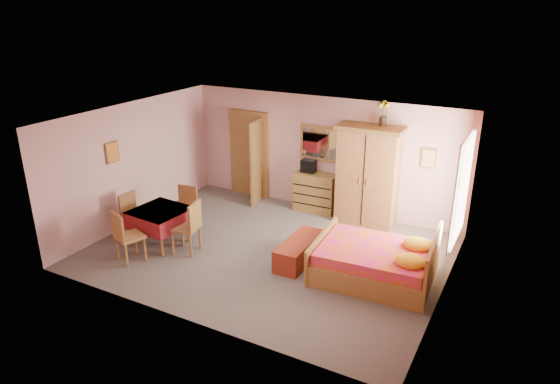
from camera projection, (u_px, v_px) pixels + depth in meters
The scene contains 23 objects.
floor at pixel (268, 252), 9.63m from camera, with size 6.50×6.50×0.00m, color #625C56.
ceiling at pixel (267, 119), 8.69m from camera, with size 6.50×6.50×0.00m, color brown.
wall_back at pixel (322, 154), 11.21m from camera, with size 6.50×0.10×2.60m, color #CC9594.
wall_front at pixel (181, 243), 7.10m from camera, with size 6.50×0.10×2.60m, color #CC9594.
wall_left at pixel (134, 163), 10.59m from camera, with size 0.10×5.00×2.60m, color #CC9594.
wall_right at pixel (450, 224), 7.73m from camera, with size 0.10×5.00×2.60m, color #CC9594.
doorway at pixel (250, 155), 12.13m from camera, with size 1.06×0.12×2.15m, color #9E6B35.
window at pixel (462, 190), 8.68m from camera, with size 0.08×1.40×1.95m, color white.
picture_left at pixel (112, 152), 9.94m from camera, with size 0.04×0.32×0.42m, color orange.
picture_back at pixel (429, 158), 10.07m from camera, with size 0.30×0.04×0.40m, color #D8BF59.
chest_of_drawers at pixel (316, 192), 11.36m from camera, with size 0.95×0.47×0.89m, color olive.
wall_mirror at pixel (321, 143), 11.13m from camera, with size 1.02×0.05×0.81m, color silver.
stereo at pixel (309, 166), 11.25m from camera, with size 0.32×0.23×0.29m, color black.
floor_lamp at pixel (339, 172), 10.96m from camera, with size 0.26×0.26×2.01m, color black.
wardrobe at pixel (368, 176), 10.53m from camera, with size 1.37×0.70×2.15m, color #A66838.
sunflower_vase at pixel (383, 113), 10.06m from camera, with size 0.21×0.21×0.52m, color yellow.
bed at pixel (375, 253), 8.58m from camera, with size 2.02×1.59×0.94m, color #E8167E.
bench at pixel (299, 251), 9.21m from camera, with size 0.47×1.27×0.42m, color maroon.
dining_table at pixel (161, 227), 9.80m from camera, with size 1.00×1.00×0.73m, color maroon.
chair_south at pixel (130, 236), 9.15m from camera, with size 0.45×0.45×0.99m, color #AC733A.
chair_north at pixel (184, 209), 10.37m from camera, with size 0.42×0.42×0.93m, color #996233.
chair_west at pixel (136, 216), 10.03m from camera, with size 0.42×0.42×0.93m, color brown.
chair_east at pixel (185, 227), 9.45m from camera, with size 0.47×0.47×1.03m, color #9D6635.
Camera 1 is at (4.24, -7.45, 4.53)m, focal length 32.00 mm.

